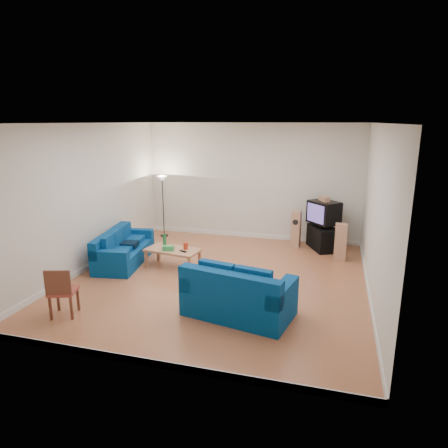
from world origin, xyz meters
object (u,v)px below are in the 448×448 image
(sofa_three_seat, at_px, (122,251))
(tv_stand, at_px, (323,238))
(coffee_table, at_px, (173,251))
(television, at_px, (324,212))
(sofa_loveseat, at_px, (237,297))

(sofa_three_seat, xyz_separation_m, tv_stand, (4.48, 2.36, 0.01))
(sofa_three_seat, height_order, coffee_table, sofa_three_seat)
(tv_stand, height_order, television, television)
(tv_stand, distance_m, television, 0.68)
(sofa_loveseat, bearing_deg, television, 85.03)
(sofa_loveseat, relative_size, television, 2.13)
(sofa_loveseat, xyz_separation_m, television, (1.24, 4.23, 0.63))
(coffee_table, height_order, tv_stand, tv_stand)
(tv_stand, bearing_deg, coffee_table, -79.05)
(coffee_table, relative_size, tv_stand, 1.33)
(television, bearing_deg, sofa_three_seat, -106.26)
(sofa_loveseat, height_order, coffee_table, sofa_loveseat)
(tv_stand, bearing_deg, television, -173.18)
(television, bearing_deg, tv_stand, -12.63)
(sofa_loveseat, bearing_deg, sofa_three_seat, 161.62)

